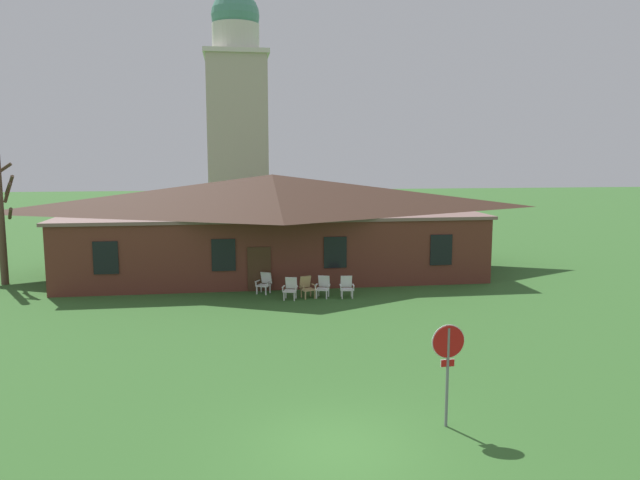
% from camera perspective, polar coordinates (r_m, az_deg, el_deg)
% --- Properties ---
extents(ground_plane, '(200.00, 200.00, 0.00)m').
position_cam_1_polar(ground_plane, '(13.88, 1.84, -19.14)').
color(ground_plane, '#336028').
extents(brick_building, '(21.84, 10.40, 5.31)m').
position_cam_1_polar(brick_building, '(33.20, -4.50, 1.70)').
color(brick_building, brown).
rests_on(brick_building, ground).
extents(dome_tower, '(5.18, 5.18, 20.33)m').
position_cam_1_polar(dome_tower, '(51.09, -7.82, 11.30)').
color(dome_tower, '#BCB29E').
rests_on(dome_tower, ground).
extents(stop_sign, '(0.81, 0.08, 2.47)m').
position_cam_1_polar(stop_sign, '(14.54, 12.00, -10.58)').
color(stop_sign, slate).
rests_on(stop_sign, ground).
extents(lawn_chair_by_porch, '(0.83, 0.86, 0.96)m').
position_cam_1_polar(lawn_chair_by_porch, '(28.09, -5.26, -4.02)').
color(lawn_chair_by_porch, white).
rests_on(lawn_chair_by_porch, ground).
extents(lawn_chair_near_door, '(0.75, 0.79, 0.96)m').
position_cam_1_polar(lawn_chair_near_door, '(26.88, -2.80, -4.54)').
color(lawn_chair_near_door, silver).
rests_on(lawn_chair_near_door, ground).
extents(lawn_chair_left_end, '(0.75, 0.80, 0.96)m').
position_cam_1_polar(lawn_chair_left_end, '(27.13, -1.25, -4.42)').
color(lawn_chair_left_end, tan).
rests_on(lawn_chair_left_end, ground).
extents(lawn_chair_middle, '(0.77, 0.82, 0.96)m').
position_cam_1_polar(lawn_chair_middle, '(27.20, 0.30, -4.38)').
color(lawn_chair_middle, white).
rests_on(lawn_chair_middle, ground).
extents(lawn_chair_right_end, '(0.68, 0.71, 0.96)m').
position_cam_1_polar(lawn_chair_right_end, '(27.19, 2.53, -4.39)').
color(lawn_chair_right_end, white).
rests_on(lawn_chair_right_end, ground).
extents(bare_tree_beside_building, '(1.32, 1.09, 6.38)m').
position_cam_1_polar(bare_tree_beside_building, '(33.37, -27.87, 2.01)').
color(bare_tree_beside_building, brown).
rests_on(bare_tree_beside_building, ground).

